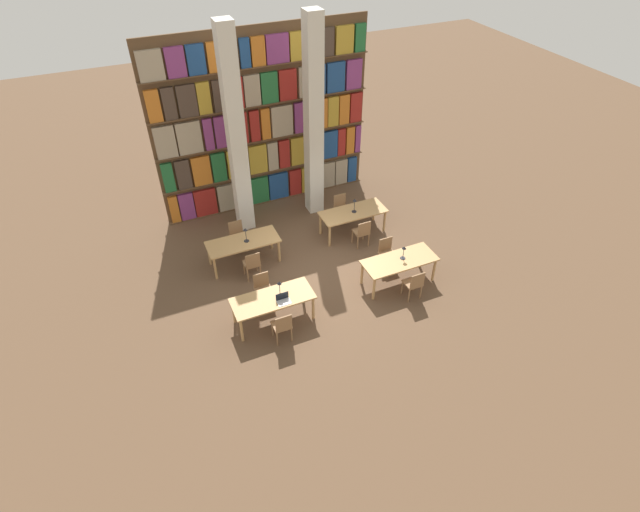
% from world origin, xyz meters
% --- Properties ---
extents(ground_plane, '(40.00, 40.00, 0.00)m').
position_xyz_m(ground_plane, '(0.00, 0.00, 0.00)').
color(ground_plane, brown).
extents(bookshelf_bank, '(6.66, 0.35, 5.50)m').
position_xyz_m(bookshelf_bank, '(0.00, 4.04, 2.62)').
color(bookshelf_bank, brown).
rests_on(bookshelf_bank, ground_plane).
extents(pillar_left, '(0.46, 0.46, 6.00)m').
position_xyz_m(pillar_left, '(-1.16, 2.95, 3.00)').
color(pillar_left, silver).
rests_on(pillar_left, ground_plane).
extents(pillar_center, '(0.46, 0.46, 6.00)m').
position_xyz_m(pillar_center, '(1.16, 2.95, 3.00)').
color(pillar_center, silver).
rests_on(pillar_center, ground_plane).
extents(reading_table_0, '(1.99, 0.82, 0.76)m').
position_xyz_m(reading_table_0, '(-1.72, -1.20, 0.67)').
color(reading_table_0, tan).
rests_on(reading_table_0, ground_plane).
extents(chair_0, '(0.42, 0.40, 0.90)m').
position_xyz_m(chair_0, '(-1.74, -1.90, 0.49)').
color(chair_0, olive).
rests_on(chair_0, ground_plane).
extents(chair_1, '(0.42, 0.40, 0.90)m').
position_xyz_m(chair_1, '(-1.74, -0.51, 0.49)').
color(chair_1, olive).
rests_on(chair_1, ground_plane).
extents(desk_lamp_0, '(0.14, 0.14, 0.46)m').
position_xyz_m(desk_lamp_0, '(-1.53, -1.21, 1.07)').
color(desk_lamp_0, '#232328').
rests_on(desk_lamp_0, reading_table_0).
extents(laptop, '(0.32, 0.22, 0.21)m').
position_xyz_m(laptop, '(-1.52, -1.42, 0.80)').
color(laptop, silver).
rests_on(laptop, reading_table_0).
extents(reading_table_1, '(1.99, 0.82, 0.76)m').
position_xyz_m(reading_table_1, '(1.81, -1.20, 0.67)').
color(reading_table_1, tan).
rests_on(reading_table_1, ground_plane).
extents(chair_2, '(0.42, 0.40, 0.90)m').
position_xyz_m(chair_2, '(1.85, -1.89, 0.49)').
color(chair_2, olive).
rests_on(chair_2, ground_plane).
extents(chair_3, '(0.42, 0.40, 0.90)m').
position_xyz_m(chair_3, '(1.85, -0.51, 0.49)').
color(chair_3, olive).
rests_on(chair_3, ground_plane).
extents(desk_lamp_1, '(0.14, 0.14, 0.39)m').
position_xyz_m(desk_lamp_1, '(1.91, -1.18, 1.03)').
color(desk_lamp_1, '#232328').
rests_on(desk_lamp_1, reading_table_1).
extents(reading_table_2, '(1.99, 0.82, 0.76)m').
position_xyz_m(reading_table_2, '(-1.72, 1.23, 0.67)').
color(reading_table_2, tan).
rests_on(reading_table_2, ground_plane).
extents(chair_4, '(0.42, 0.40, 0.90)m').
position_xyz_m(chair_4, '(-1.70, 0.53, 0.49)').
color(chair_4, olive).
rests_on(chair_4, ground_plane).
extents(chair_5, '(0.42, 0.40, 0.90)m').
position_xyz_m(chair_5, '(-1.70, 1.92, 0.49)').
color(chair_5, olive).
rests_on(chair_5, ground_plane).
extents(desk_lamp_2, '(0.14, 0.14, 0.44)m').
position_xyz_m(desk_lamp_2, '(-1.62, 1.19, 1.06)').
color(desk_lamp_2, '#232328').
rests_on(desk_lamp_2, reading_table_2).
extents(reading_table_3, '(1.99, 0.82, 0.76)m').
position_xyz_m(reading_table_3, '(1.70, 1.30, 0.67)').
color(reading_table_3, tan).
rests_on(reading_table_3, ground_plane).
extents(chair_6, '(0.42, 0.40, 0.90)m').
position_xyz_m(chair_6, '(1.65, 0.60, 0.49)').
color(chair_6, olive).
rests_on(chair_6, ground_plane).
extents(chair_7, '(0.42, 0.40, 0.90)m').
position_xyz_m(chair_7, '(1.65, 1.99, 0.49)').
color(chair_7, olive).
rests_on(chair_7, ground_plane).
extents(desk_lamp_3, '(0.14, 0.14, 0.45)m').
position_xyz_m(desk_lamp_3, '(1.72, 1.27, 1.07)').
color(desk_lamp_3, '#232328').
rests_on(desk_lamp_3, reading_table_3).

